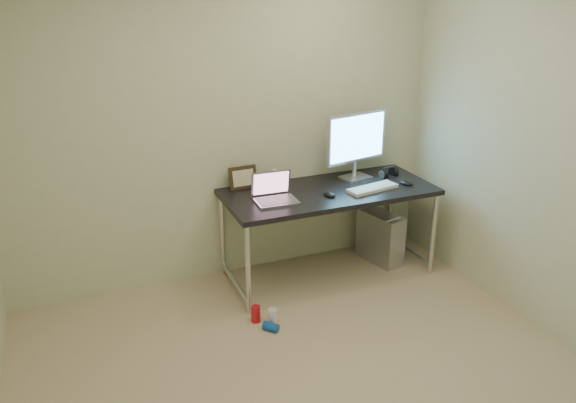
% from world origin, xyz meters
% --- Properties ---
extents(floor, '(3.50, 3.50, 0.00)m').
position_xyz_m(floor, '(0.00, 0.00, 0.00)').
color(floor, tan).
rests_on(floor, ground).
extents(wall_back, '(3.50, 0.02, 2.50)m').
position_xyz_m(wall_back, '(0.00, 1.75, 1.25)').
color(wall_back, beige).
rests_on(wall_back, ground).
extents(desk, '(1.68, 0.74, 0.75)m').
position_xyz_m(desk, '(0.71, 1.38, 0.68)').
color(desk, black).
rests_on(desk, ground).
extents(tower_computer, '(0.28, 0.45, 0.47)m').
position_xyz_m(tower_computer, '(1.25, 1.42, 0.22)').
color(tower_computer, silver).
rests_on(tower_computer, ground).
extents(cable_a, '(0.01, 0.16, 0.69)m').
position_xyz_m(cable_a, '(1.20, 1.70, 0.40)').
color(cable_a, black).
rests_on(cable_a, ground).
extents(cable_b, '(0.02, 0.11, 0.71)m').
position_xyz_m(cable_b, '(1.29, 1.68, 0.38)').
color(cable_b, black).
rests_on(cable_b, ground).
extents(can_red, '(0.07, 0.07, 0.12)m').
position_xyz_m(can_red, '(-0.08, 0.93, 0.06)').
color(can_red, red).
rests_on(can_red, ground).
extents(can_white, '(0.08, 0.08, 0.12)m').
position_xyz_m(can_white, '(0.02, 0.85, 0.06)').
color(can_white, white).
rests_on(can_white, ground).
extents(can_blue, '(0.12, 0.12, 0.06)m').
position_xyz_m(can_blue, '(-0.02, 0.78, 0.03)').
color(can_blue, '#134FAF').
rests_on(can_blue, ground).
extents(laptop, '(0.32, 0.26, 0.21)m').
position_xyz_m(laptop, '(0.23, 1.33, 0.80)').
color(laptop, silver).
rests_on(laptop, desk).
extents(monitor, '(0.59, 0.22, 0.56)m').
position_xyz_m(monitor, '(1.04, 1.55, 1.08)').
color(monitor, silver).
rests_on(monitor, desk).
extents(keyboard, '(0.45, 0.21, 0.03)m').
position_xyz_m(keyboard, '(1.03, 1.24, 0.76)').
color(keyboard, silver).
rests_on(keyboard, desk).
extents(mouse_right, '(0.10, 0.14, 0.04)m').
position_xyz_m(mouse_right, '(1.35, 1.25, 0.77)').
color(mouse_right, black).
rests_on(mouse_right, desk).
extents(mouse_left, '(0.10, 0.13, 0.04)m').
position_xyz_m(mouse_left, '(0.65, 1.25, 0.77)').
color(mouse_left, black).
rests_on(mouse_left, desk).
extents(headphones, '(0.16, 0.10, 0.10)m').
position_xyz_m(headphones, '(1.33, 1.49, 0.78)').
color(headphones, black).
rests_on(headphones, desk).
extents(picture_frame, '(0.23, 0.08, 0.18)m').
position_xyz_m(picture_frame, '(0.09, 1.67, 0.84)').
color(picture_frame, black).
rests_on(picture_frame, desk).
extents(webcam, '(0.05, 0.04, 0.13)m').
position_xyz_m(webcam, '(0.35, 1.65, 0.85)').
color(webcam, silver).
rests_on(webcam, desk).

